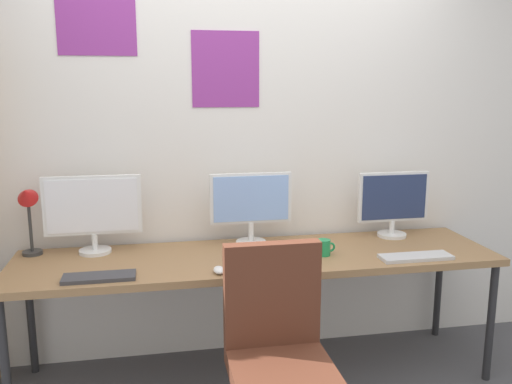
% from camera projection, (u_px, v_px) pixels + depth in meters
% --- Properties ---
extents(wall_back, '(5.09, 0.11, 2.60)m').
position_uv_depth(wall_back, '(245.00, 147.00, 3.34)').
color(wall_back, silver).
rests_on(wall_back, ground_plane).
extents(desk, '(2.69, 0.68, 0.74)m').
position_uv_depth(desk, '(258.00, 262.00, 3.06)').
color(desk, '#936D47').
rests_on(desk, ground_plane).
extents(office_chair, '(0.52, 0.52, 0.99)m').
position_uv_depth(office_chair, '(278.00, 379.00, 2.40)').
color(office_chair, '#2D2D33').
rests_on(office_chair, ground_plane).
extents(monitor_left, '(0.54, 0.18, 0.44)m').
position_uv_depth(monitor_left, '(93.00, 210.00, 3.04)').
color(monitor_left, silver).
rests_on(monitor_left, desk).
extents(monitor_center, '(0.48, 0.18, 0.43)m').
position_uv_depth(monitor_center, '(251.00, 204.00, 3.20)').
color(monitor_center, silver).
rests_on(monitor_center, desk).
extents(monitor_right, '(0.45, 0.18, 0.41)m').
position_uv_depth(monitor_right, '(393.00, 202.00, 3.37)').
color(monitor_right, silver).
rests_on(monitor_right, desk).
extents(desk_lamp, '(0.11, 0.15, 0.42)m').
position_uv_depth(desk_lamp, '(28.00, 207.00, 2.98)').
color(desk_lamp, '#333333').
rests_on(desk_lamp, desk).
extents(keyboard_left, '(0.35, 0.13, 0.02)m').
position_uv_depth(keyboard_left, '(99.00, 277.00, 2.67)').
color(keyboard_left, '#38383D').
rests_on(keyboard_left, desk).
extents(keyboard_center, '(0.37, 0.13, 0.02)m').
position_uv_depth(keyboard_center, '(266.00, 266.00, 2.83)').
color(keyboard_center, silver).
rests_on(keyboard_center, desk).
extents(keyboard_right, '(0.40, 0.13, 0.02)m').
position_uv_depth(keyboard_right, '(416.00, 257.00, 2.98)').
color(keyboard_right, silver).
rests_on(keyboard_right, desk).
extents(computer_mouse, '(0.06, 0.10, 0.03)m').
position_uv_depth(computer_mouse, '(219.00, 270.00, 2.75)').
color(computer_mouse, silver).
rests_on(computer_mouse, desk).
extents(coffee_mug, '(0.11, 0.08, 0.09)m').
position_uv_depth(coffee_mug, '(324.00, 247.00, 3.03)').
color(coffee_mug, '#1E8C4C').
rests_on(coffee_mug, desk).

